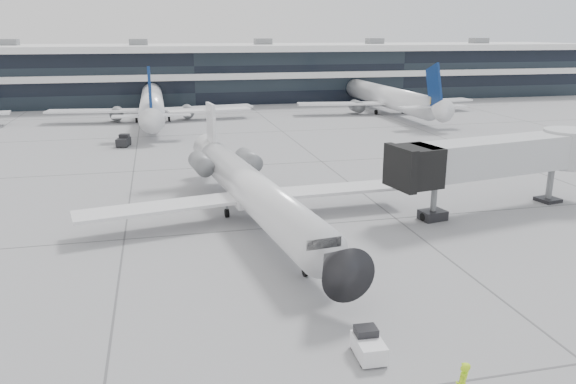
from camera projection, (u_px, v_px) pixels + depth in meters
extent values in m
plane|color=gray|center=(267.00, 228.00, 40.66)|extent=(220.00, 220.00, 0.00)
cube|color=black|center=(191.00, 76.00, 116.07)|extent=(170.00, 22.00, 10.00)
cylinder|color=white|center=(254.00, 192.00, 41.03)|extent=(5.97, 25.45, 2.85)
cone|color=black|center=(336.00, 264.00, 28.29)|extent=(3.19, 3.28, 2.85)
cone|color=white|center=(211.00, 150.00, 53.87)|extent=(3.10, 3.68, 2.70)
cube|color=white|center=(158.00, 207.00, 39.90)|extent=(11.90, 4.93, 0.23)
cube|color=white|center=(333.00, 189.00, 44.46)|extent=(11.72, 3.37, 0.23)
cylinder|color=slate|center=(201.00, 164.00, 48.01)|extent=(2.01, 3.75, 1.58)
cylinder|color=slate|center=(248.00, 160.00, 49.41)|extent=(2.01, 3.75, 1.58)
cube|color=white|center=(211.00, 129.00, 52.69)|extent=(0.63, 2.76, 4.74)
cube|color=white|center=(210.00, 110.00, 52.61)|extent=(7.74, 2.62, 0.17)
cylinder|color=black|center=(305.00, 272.00, 32.58)|extent=(0.26, 0.61, 0.59)
cylinder|color=black|center=(227.00, 213.00, 42.98)|extent=(0.33, 0.70, 0.67)
cylinder|color=black|center=(266.00, 209.00, 44.03)|extent=(0.33, 0.70, 0.67)
cube|color=#A8ABAD|center=(496.00, 156.00, 43.51)|extent=(14.71, 5.44, 2.68)
cube|color=black|center=(417.00, 166.00, 40.70)|extent=(3.23, 3.73, 2.89)
cylinder|color=slate|center=(434.00, 201.00, 42.16)|extent=(0.45, 0.45, 2.89)
cube|color=black|center=(433.00, 215.00, 42.46)|extent=(2.09, 1.75, 0.72)
cylinder|color=slate|center=(550.00, 184.00, 46.68)|extent=(0.52, 0.52, 3.09)
cylinder|color=#A8ABAD|center=(568.00, 148.00, 46.48)|extent=(4.12, 4.12, 3.09)
cube|color=white|center=(369.00, 348.00, 24.42)|extent=(1.20, 1.96, 0.78)
cube|color=black|center=(366.00, 332.00, 24.68)|extent=(0.99, 0.82, 0.44)
cylinder|color=black|center=(353.00, 346.00, 25.07)|extent=(0.17, 0.39, 0.38)
cylinder|color=black|center=(374.00, 344.00, 25.24)|extent=(0.17, 0.39, 0.38)
cylinder|color=black|center=(363.00, 363.00, 23.75)|extent=(0.17, 0.39, 0.38)
cylinder|color=black|center=(384.00, 361.00, 23.93)|extent=(0.17, 0.39, 0.38)
cone|color=#FF390D|center=(233.00, 192.00, 48.72)|extent=(0.37, 0.37, 0.57)
cube|color=#FF390D|center=(233.00, 195.00, 48.79)|extent=(0.47, 0.47, 0.03)
cube|color=black|center=(123.00, 142.00, 69.60)|extent=(1.83, 2.52, 0.93)
cube|color=black|center=(124.00, 136.00, 69.93)|extent=(1.32, 1.17, 0.52)
cylinder|color=black|center=(121.00, 143.00, 70.49)|extent=(0.29, 0.49, 0.46)
cylinder|color=black|center=(130.00, 143.00, 70.49)|extent=(0.29, 0.49, 0.46)
cylinder|color=black|center=(117.00, 146.00, 68.90)|extent=(0.29, 0.49, 0.46)
cylinder|color=black|center=(126.00, 146.00, 68.90)|extent=(0.29, 0.49, 0.46)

